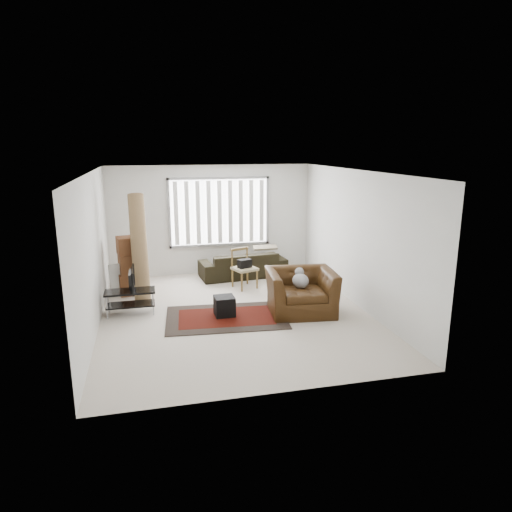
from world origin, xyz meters
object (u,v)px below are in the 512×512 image
Objects in this scene: sofa at (243,261)px; armchair at (301,288)px; moving_boxes at (130,268)px; side_chair at (244,267)px; tv_stand at (130,297)px.

armchair reaches higher than sofa.
side_chair is (2.50, -0.16, -0.09)m from moving_boxes.
side_chair reaches higher than tv_stand.
moving_boxes is at bearing 156.14° from side_chair.
sofa is at bearing 15.36° from moving_boxes.
moving_boxes reaches higher than armchair.
sofa is at bearing 108.44° from armchair.
side_chair is at bearing -3.66° from moving_boxes.
tv_stand is at bearing -88.86° from moving_boxes.
sofa is 1.51× the size of armchair.
side_chair is at bearing 24.48° from tv_stand.
tv_stand is 1.05× the size of side_chair.
armchair is (3.21, -0.66, 0.14)m from tv_stand.
moving_boxes is 0.91× the size of armchair.
sofa reaches higher than tv_stand.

